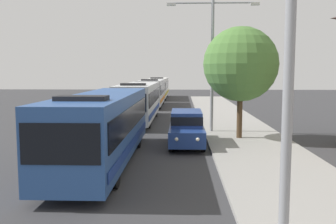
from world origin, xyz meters
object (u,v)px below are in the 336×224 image
(streetlamp_mid, at_px, (212,52))
(roadside_tree, at_px, (241,64))
(white_suv, at_px, (186,127))
(bus_lead, at_px, (104,125))
(bus_fourth_in_line, at_px, (159,87))
(bus_second_in_line, at_px, (139,101))
(bus_middle, at_px, (152,92))

(streetlamp_mid, xyz_separation_m, roadside_tree, (1.44, -2.46, -0.84))
(streetlamp_mid, bearing_deg, white_suv, -112.16)
(bus_lead, relative_size, roadside_tree, 1.86)
(bus_fourth_in_line, bearing_deg, bus_lead, -90.00)
(bus_second_in_line, height_order, roadside_tree, roadside_tree)
(bus_middle, xyz_separation_m, roadside_tree, (6.84, -21.39, 2.76))
(streetlamp_mid, bearing_deg, bus_middle, 105.91)
(white_suv, bearing_deg, bus_second_in_line, 110.64)
(bus_middle, bearing_deg, roadside_tree, -72.28)
(bus_middle, height_order, bus_fourth_in_line, same)
(bus_middle, distance_m, streetlamp_mid, 20.01)
(bus_middle, xyz_separation_m, streetlamp_mid, (5.40, -18.93, 3.60))
(white_suv, bearing_deg, bus_fourth_in_line, 95.90)
(bus_fourth_in_line, bearing_deg, streetlamp_mid, -80.31)
(white_suv, distance_m, streetlamp_mid, 6.20)
(bus_fourth_in_line, distance_m, roadside_tree, 34.87)
(bus_fourth_in_line, bearing_deg, bus_middle, -90.00)
(bus_lead, height_order, bus_fourth_in_line, same)
(bus_middle, distance_m, roadside_tree, 22.63)
(bus_lead, xyz_separation_m, bus_fourth_in_line, (0.00, 39.80, 0.00))
(bus_second_in_line, bearing_deg, streetlamp_mid, -46.28)
(bus_lead, height_order, streetlamp_mid, streetlamp_mid)
(bus_second_in_line, distance_m, bus_fourth_in_line, 25.98)
(bus_middle, distance_m, bus_fourth_in_line, 12.69)
(bus_lead, bearing_deg, roadside_tree, 39.91)
(white_suv, bearing_deg, bus_middle, 99.09)
(bus_second_in_line, relative_size, roadside_tree, 1.85)
(bus_second_in_line, height_order, streetlamp_mid, streetlamp_mid)
(bus_lead, height_order, bus_middle, same)
(bus_lead, distance_m, bus_fourth_in_line, 39.80)
(bus_middle, bearing_deg, white_suv, -80.91)
(streetlamp_mid, height_order, roadside_tree, streetlamp_mid)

